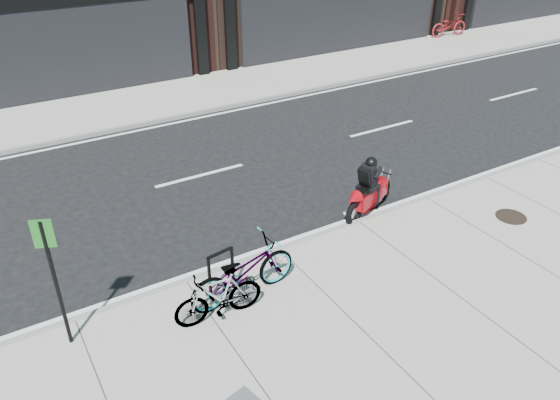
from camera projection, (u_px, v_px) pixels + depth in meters
ground at (236, 211)px, 12.44m from camera, size 120.00×120.00×0.00m
sidewalk_near at (377, 347)px, 8.70m from camera, size 60.00×6.00×0.13m
sidewalk_far at (130, 105)px, 18.15m from camera, size 60.00×3.50×0.13m
bike_rack at (221, 269)px, 9.49m from camera, size 0.54×0.14×0.91m
bicycle_front at (243, 271)px, 9.42m from camera, size 2.10×0.86×1.08m
bicycle_rear at (218, 296)px, 8.98m from camera, size 1.56×0.54×0.93m
motorcycle at (371, 189)px, 12.16m from camera, size 1.79×0.91×1.40m
bicycle_far at (449, 25)px, 25.71m from camera, size 2.01×0.84×1.03m
manhole_cover at (511, 217)px, 11.96m from camera, size 0.77×0.77×0.02m
sign_post at (53, 273)px, 8.03m from camera, size 0.29×0.14×2.30m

